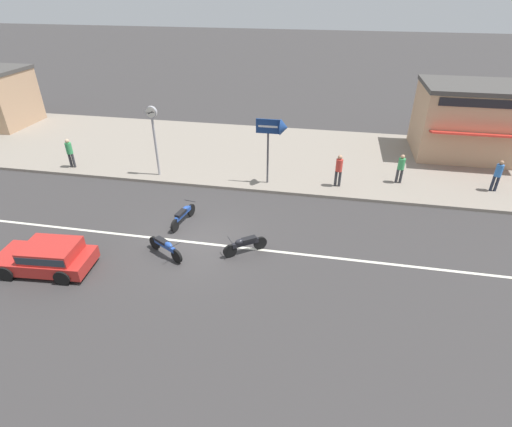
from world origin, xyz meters
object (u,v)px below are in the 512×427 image
(arrow_signboard, at_px, (280,130))
(pedestrian_far_end, at_px, (339,168))
(shopfront_corner_warung, at_px, (472,120))
(pedestrian_by_shop, at_px, (498,173))
(pedestrian_near_clock, at_px, (401,167))
(motorcycle_0, at_px, (245,244))
(hatchback_red_0, at_px, (47,256))
(pedestrian_mid_kerb, at_px, (70,151))
(motorcycle_1, at_px, (165,247))
(motorcycle_2, at_px, (183,215))
(street_clock, at_px, (153,126))

(arrow_signboard, bearing_deg, pedestrian_far_end, 5.52)
(arrow_signboard, xyz_separation_m, shopfront_corner_warung, (10.62, 6.26, -0.82))
(pedestrian_by_shop, xyz_separation_m, pedestrian_far_end, (-7.79, -0.92, 0.05))
(pedestrian_near_clock, xyz_separation_m, shopfront_corner_warung, (4.40, 4.96, 1.18))
(motorcycle_0, height_order, shopfront_corner_warung, shopfront_corner_warung)
(hatchback_red_0, bearing_deg, pedestrian_mid_kerb, 117.25)
(pedestrian_by_shop, bearing_deg, pedestrian_far_end, -173.23)
(motorcycle_1, bearing_deg, motorcycle_2, 93.23)
(pedestrian_by_shop, relative_size, pedestrian_far_end, 0.96)
(arrow_signboard, relative_size, pedestrian_by_shop, 2.10)
(shopfront_corner_warung, bearing_deg, motorcycle_0, -131.80)
(motorcycle_1, distance_m, arrow_signboard, 8.16)
(motorcycle_1, bearing_deg, pedestrian_far_end, 47.61)
(pedestrian_near_clock, distance_m, shopfront_corner_warung, 6.74)
(hatchback_red_0, relative_size, pedestrian_near_clock, 2.35)
(pedestrian_near_clock, bearing_deg, arrow_signboard, -168.22)
(motorcycle_0, height_order, motorcycle_1, same)
(motorcycle_0, bearing_deg, pedestrian_mid_kerb, 151.87)
(street_clock, bearing_deg, pedestrian_mid_kerb, 179.61)
(motorcycle_1, distance_m, motorcycle_2, 2.47)
(motorcycle_1, distance_m, pedestrian_by_shop, 16.49)
(pedestrian_near_clock, distance_m, pedestrian_mid_kerb, 18.09)
(arrow_signboard, xyz_separation_m, pedestrian_by_shop, (10.85, 1.22, -1.96))
(motorcycle_0, xyz_separation_m, pedestrian_far_end, (3.52, 6.44, 0.73))
(motorcycle_0, bearing_deg, arrow_signboard, 85.64)
(motorcycle_2, bearing_deg, street_clock, 124.26)
(motorcycle_0, distance_m, pedestrian_far_end, 7.38)
(street_clock, xyz_separation_m, pedestrian_mid_kerb, (-5.24, 0.04, -1.78))
(street_clock, distance_m, arrow_signboard, 6.58)
(motorcycle_2, height_order, pedestrian_near_clock, pedestrian_near_clock)
(motorcycle_0, distance_m, shopfront_corner_warung, 16.74)
(motorcycle_0, bearing_deg, pedestrian_far_end, 61.33)
(street_clock, distance_m, pedestrian_by_shop, 17.57)
(arrow_signboard, bearing_deg, motorcycle_0, -94.36)
(pedestrian_by_shop, distance_m, shopfront_corner_warung, 5.17)
(pedestrian_by_shop, bearing_deg, street_clock, -175.64)
(hatchback_red_0, height_order, street_clock, street_clock)
(motorcycle_2, distance_m, shopfront_corner_warung, 17.91)
(motorcycle_0, height_order, pedestrian_far_end, pedestrian_far_end)
(pedestrian_near_clock, distance_m, pedestrian_by_shop, 4.63)
(hatchback_red_0, distance_m, arrow_signboard, 11.59)
(hatchback_red_0, bearing_deg, arrow_signboard, 48.66)
(shopfront_corner_warung, bearing_deg, hatchback_red_0, -140.80)
(street_clock, bearing_deg, hatchback_red_0, -96.13)
(pedestrian_near_clock, relative_size, pedestrian_by_shop, 0.96)
(motorcycle_1, bearing_deg, motorcycle_0, 13.74)
(pedestrian_far_end, distance_m, shopfront_corner_warung, 9.70)
(motorcycle_2, bearing_deg, motorcycle_1, -86.77)
(hatchback_red_0, xyz_separation_m, pedestrian_near_clock, (13.70, 9.80, 0.48))
(shopfront_corner_warung, bearing_deg, motorcycle_1, -137.05)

